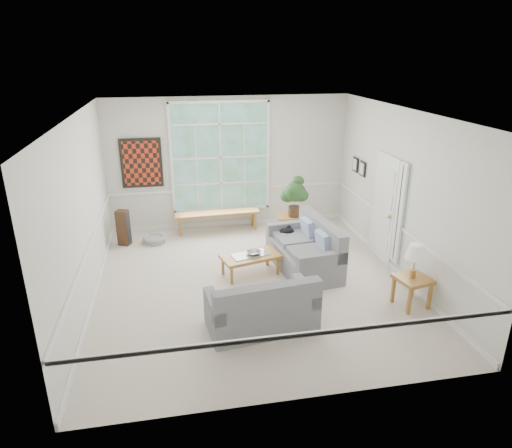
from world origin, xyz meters
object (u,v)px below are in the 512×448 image
at_px(loveseat_right, 304,246).
at_px(side_table, 411,291).
at_px(loveseat_front, 261,302).
at_px(end_table, 290,226).
at_px(coffee_table, 250,264).

height_order(loveseat_right, side_table, loveseat_right).
xyz_separation_m(loveseat_front, side_table, (2.52, 0.16, -0.17)).
bearing_deg(loveseat_right, end_table, 77.77).
height_order(loveseat_front, end_table, loveseat_front).
height_order(loveseat_right, loveseat_front, loveseat_right).
relative_size(coffee_table, end_table, 2.14).
distance_m(loveseat_right, side_table, 2.12).
relative_size(coffee_table, side_table, 2.06).
relative_size(loveseat_right, coffee_table, 1.67).
bearing_deg(side_table, end_table, 109.92).
bearing_deg(coffee_table, end_table, 40.74).
bearing_deg(side_table, loveseat_right, 129.83).
height_order(loveseat_right, end_table, loveseat_right).
bearing_deg(loveseat_front, loveseat_right, 49.83).
xyz_separation_m(loveseat_right, coffee_table, (-1.03, -0.03, -0.28)).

